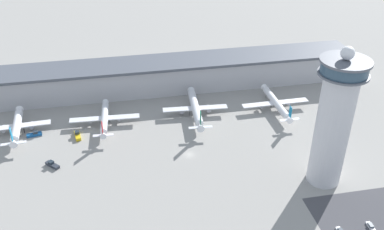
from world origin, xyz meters
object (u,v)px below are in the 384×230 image
(control_tower, at_px, (334,120))
(service_truck_fuel, at_px, (78,135))
(airplane_gate_delta, at_px, (276,103))
(service_truck_catering, at_px, (52,165))
(car_yellow_taxi, at_px, (371,226))
(service_truck_baggage, at_px, (34,134))
(airplane_gate_bravo, at_px, (105,118))
(airplane_gate_alpha, at_px, (17,126))
(airplane_gate_charlie, at_px, (195,108))

(control_tower, bearing_deg, service_truck_fuel, 152.92)
(airplane_gate_delta, bearing_deg, service_truck_catering, -166.04)
(service_truck_catering, bearing_deg, airplane_gate_delta, 13.96)
(control_tower, height_order, car_yellow_taxi, control_tower)
(airplane_gate_delta, height_order, service_truck_fuel, airplane_gate_delta)
(service_truck_fuel, height_order, service_truck_baggage, service_truck_fuel)
(service_truck_catering, bearing_deg, airplane_gate_bravo, 51.99)
(airplane_gate_alpha, height_order, service_truck_baggage, airplane_gate_alpha)
(service_truck_fuel, xyz_separation_m, car_yellow_taxi, (112.49, -85.20, -0.44))
(airplane_gate_charlie, relative_size, service_truck_catering, 6.08)
(airplane_gate_charlie, relative_size, service_truck_baggage, 5.53)
(airplane_gate_charlie, xyz_separation_m, airplane_gate_delta, (45.39, -2.42, -0.21))
(service_truck_catering, height_order, service_truck_baggage, service_truck_catering)
(airplane_gate_alpha, bearing_deg, airplane_gate_bravo, -0.29)
(airplane_gate_alpha, relative_size, airplane_gate_charlie, 0.83)
(service_truck_catering, bearing_deg, control_tower, -15.20)
(airplane_gate_alpha, distance_m, service_truck_catering, 37.31)
(car_yellow_taxi, bearing_deg, service_truck_baggage, 146.06)
(control_tower, height_order, airplane_gate_charlie, control_tower)
(airplane_gate_alpha, bearing_deg, car_yellow_taxi, -33.40)
(airplane_gate_bravo, xyz_separation_m, airplane_gate_charlie, (48.88, 0.56, 0.42))
(service_truck_baggage, distance_m, car_yellow_taxi, 161.67)
(airplane_gate_bravo, xyz_separation_m, service_truck_fuel, (-14.00, -8.55, -3.28))
(control_tower, relative_size, airplane_gate_charlie, 1.46)
(service_truck_fuel, distance_m, car_yellow_taxi, 141.11)
(airplane_gate_delta, distance_m, service_truck_catering, 122.47)
(airplane_gate_charlie, distance_m, car_yellow_taxi, 106.64)
(airplane_gate_bravo, height_order, airplane_gate_charlie, airplane_gate_charlie)
(control_tower, relative_size, service_truck_catering, 8.88)
(airplane_gate_charlie, bearing_deg, car_yellow_taxi, -62.25)
(airplane_gate_bravo, relative_size, airplane_gate_charlie, 0.86)
(service_truck_fuel, bearing_deg, airplane_gate_bravo, 31.40)
(service_truck_fuel, relative_size, service_truck_baggage, 1.13)
(airplane_gate_bravo, xyz_separation_m, car_yellow_taxi, (98.49, -93.74, -3.72))
(airplane_gate_delta, xyz_separation_m, service_truck_catering, (-118.80, -29.52, -3.58))
(airplane_gate_bravo, distance_m, service_truck_baggage, 35.96)
(service_truck_catering, xyz_separation_m, car_yellow_taxi, (123.02, -62.35, -0.35))
(airplane_gate_charlie, height_order, airplane_gate_delta, airplane_gate_charlie)
(airplane_gate_alpha, relative_size, service_truck_fuel, 4.07)
(airplane_gate_alpha, relative_size, airplane_gate_bravo, 0.97)
(service_truck_baggage, bearing_deg, airplane_gate_alpha, 156.12)
(airplane_gate_alpha, xyz_separation_m, car_yellow_taxi, (142.50, -93.97, -4.04))
(airplane_gate_charlie, height_order, service_truck_fuel, airplane_gate_charlie)
(service_truck_catering, xyz_separation_m, service_truck_baggage, (-11.10, 27.91, -0.00))
(airplane_gate_bravo, height_order, service_truck_baggage, airplane_gate_bravo)
(service_truck_baggage, bearing_deg, service_truck_fuel, -13.17)
(airplane_gate_alpha, height_order, airplane_gate_charlie, airplane_gate_charlie)
(airplane_gate_delta, height_order, service_truck_baggage, airplane_gate_delta)
(control_tower, distance_m, service_truck_catering, 125.64)
(airplane_gate_alpha, distance_m, airplane_gate_delta, 138.29)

